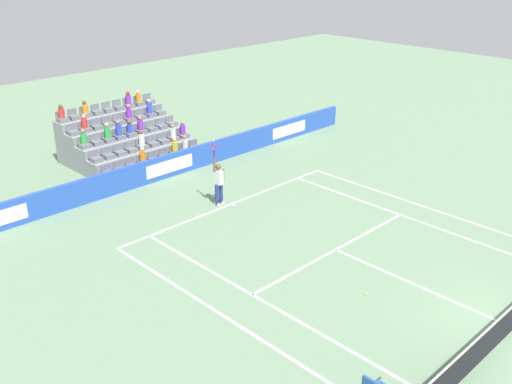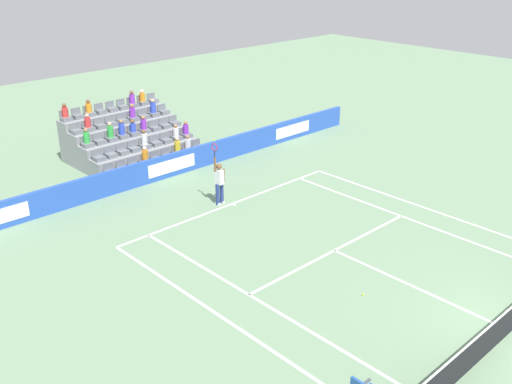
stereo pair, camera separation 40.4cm
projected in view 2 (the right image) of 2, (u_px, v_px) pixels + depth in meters
ground_plane at (511, 331)px, 16.49m from camera, size 80.00×80.00×0.00m
line_baseline at (232, 204)px, 24.43m from camera, size 10.97×0.10×0.01m
line_service at (334, 250)px, 20.76m from camera, size 8.23×0.10×0.01m
line_centre_service at (413, 286)px, 18.62m from camera, size 0.10×6.40×0.01m
line_singles_sideline_left at (259, 301)px, 17.87m from camera, size 0.10×11.89×0.01m
line_singles_sideline_right at (411, 220)px, 23.05m from camera, size 0.10×11.89×0.01m
line_doubles_sideline_left at (225, 319)px, 17.00m from camera, size 0.10×11.89×0.01m
line_doubles_sideline_right at (430, 209)px, 23.92m from camera, size 0.10×11.89×0.01m
line_centre_mark at (234, 204)px, 24.37m from camera, size 0.10×0.20×0.01m
sponsor_barrier at (171, 165)px, 27.10m from camera, size 24.25×0.22×1.09m
tennis_player at (219, 182)px, 24.05m from camera, size 0.53×0.38×2.85m
stadium_stand at (128, 141)px, 29.37m from camera, size 5.58×4.75×2.97m
loose_tennis_ball at (363, 295)px, 18.11m from camera, size 0.07×0.07×0.07m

